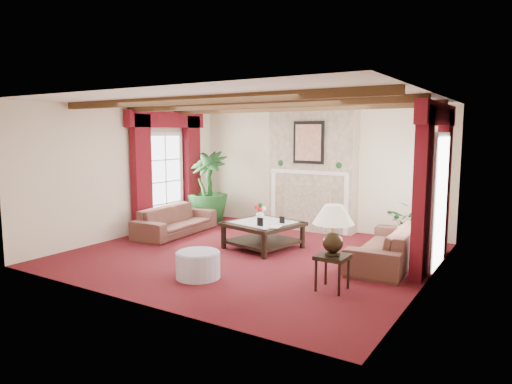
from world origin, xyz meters
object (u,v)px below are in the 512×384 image
Objects in this scene: potted_palm at (208,203)px; side_table at (332,272)px; coffee_table at (263,235)px; ottoman at (198,265)px; sofa_left at (176,216)px; sofa_right at (387,239)px.

potted_palm is 5.22m from side_table.
ottoman is (0.08, -2.03, -0.05)m from coffee_table.
sofa_left is 0.94× the size of sofa_right.
side_table is 2.00m from ottoman.
coffee_table is (2.38, -1.36, -0.23)m from potted_palm.
sofa_left is at bearing -82.75° from potted_palm.
sofa_left is at bearing -168.52° from coffee_table.
ottoman is at bearing -136.70° from sofa_left.
coffee_table is 2.43× the size of side_table.
sofa_right is 4.43× the size of side_table.
potted_palm is 2.75m from coffee_table.
sofa_right is 3.32× the size of ottoman.
side_table is (2.00, -1.47, 0.00)m from coffee_table.
potted_palm reaches higher than sofa_right.
side_table is at bearing -114.36° from sofa_left.
potted_palm is at bearing 2.47° from sofa_left.
side_table is (-0.27, -1.66, -0.18)m from sofa_right.
sofa_left reaches higher than ottoman.
potted_palm is 3.60× the size of side_table.
ottoman is (-1.92, -0.56, -0.05)m from side_table.
ottoman is at bearing -54.02° from potted_palm.
sofa_right is 1.83× the size of coffee_table.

